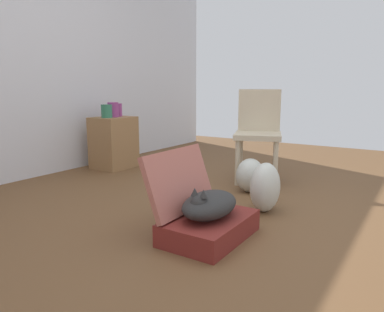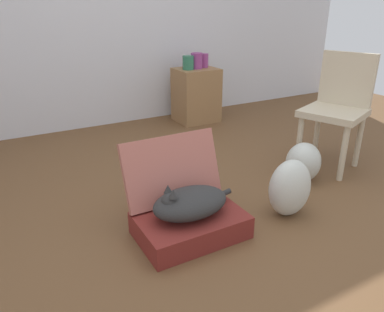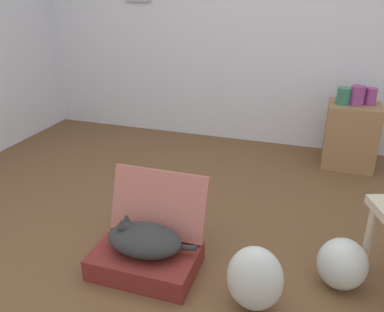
% 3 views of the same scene
% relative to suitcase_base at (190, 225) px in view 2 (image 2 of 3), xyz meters
% --- Properties ---
extents(ground_plane, '(7.68, 7.68, 0.00)m').
position_rel_suitcase_base_xyz_m(ground_plane, '(0.26, 0.09, -0.07)').
color(ground_plane, brown).
rests_on(ground_plane, ground).
extents(suitcase_base, '(0.60, 0.40, 0.13)m').
position_rel_suitcase_base_xyz_m(suitcase_base, '(0.00, 0.00, 0.00)').
color(suitcase_base, maroon).
rests_on(suitcase_base, ground).
extents(suitcase_lid, '(0.60, 0.17, 0.39)m').
position_rel_suitcase_base_xyz_m(suitcase_lid, '(0.00, 0.22, 0.26)').
color(suitcase_lid, '#B26356').
rests_on(suitcase_lid, suitcase_base).
extents(cat, '(0.52, 0.28, 0.21)m').
position_rel_suitcase_base_xyz_m(cat, '(-0.01, 0.00, 0.15)').
color(cat, '#2D2D2D').
rests_on(cat, suitcase_base).
extents(plastic_bag_white, '(0.29, 0.21, 0.37)m').
position_rel_suitcase_base_xyz_m(plastic_bag_white, '(0.65, -0.09, 0.12)').
color(plastic_bag_white, silver).
rests_on(plastic_bag_white, ground).
extents(plastic_bag_clear, '(0.27, 0.24, 0.30)m').
position_rel_suitcase_base_xyz_m(plastic_bag_clear, '(1.07, 0.21, 0.08)').
color(plastic_bag_clear, silver).
rests_on(plastic_bag_clear, ground).
extents(side_table, '(0.44, 0.38, 0.58)m').
position_rel_suitcase_base_xyz_m(side_table, '(1.15, 1.94, 0.22)').
color(side_table, olive).
rests_on(side_table, ground).
extents(vase_tall, '(0.12, 0.12, 0.14)m').
position_rel_suitcase_base_xyz_m(vase_tall, '(1.04, 1.92, 0.59)').
color(vase_tall, '#2D7051').
rests_on(vase_tall, side_table).
extents(vase_short, '(0.10, 0.10, 0.15)m').
position_rel_suitcase_base_xyz_m(vase_short, '(1.26, 1.97, 0.59)').
color(vase_short, '#8C387A').
rests_on(vase_short, side_table).
extents(vase_round, '(0.12, 0.12, 0.16)m').
position_rel_suitcase_base_xyz_m(vase_round, '(1.15, 1.93, 0.60)').
color(vase_round, '#8C387A').
rests_on(vase_round, side_table).
extents(chair, '(0.56, 0.56, 0.89)m').
position_rel_suitcase_base_xyz_m(chair, '(1.49, 0.33, 0.43)').
color(chair, beige).
rests_on(chair, ground).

